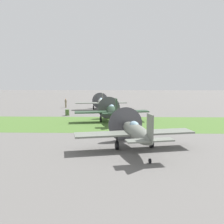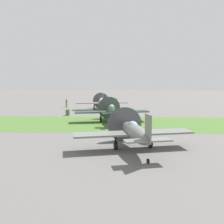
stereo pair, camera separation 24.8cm
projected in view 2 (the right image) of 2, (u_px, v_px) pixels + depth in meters
name	position (u px, v px, depth m)	size (l,w,h in m)	color
ground_plane	(104.00, 111.00, 43.60)	(160.00, 160.00, 0.00)	#605E5B
grass_verge	(97.00, 123.00, 31.04)	(120.00, 11.00, 0.01)	#476B2D
airplane_lead	(102.00, 102.00, 44.73)	(9.18, 7.29, 3.25)	slate
airplane_wingman	(112.00, 111.00, 32.07)	(9.59, 7.64, 3.39)	#233D28
airplane_trail	(134.00, 132.00, 19.39)	(9.47, 7.58, 3.36)	slate
ground_crew_chief	(66.00, 103.00, 48.26)	(0.38, 0.62, 1.73)	#847A5B
fuel_drum	(68.00, 112.00, 37.90)	(0.60, 0.60, 0.90)	#476633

